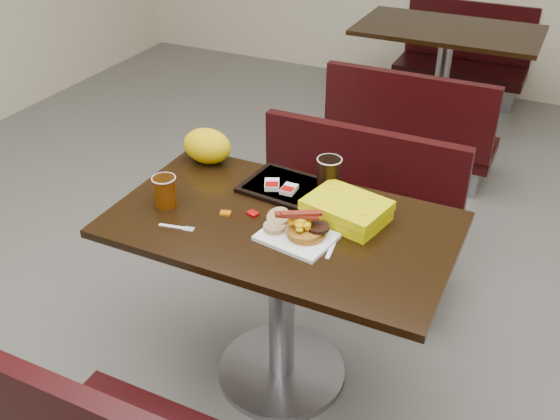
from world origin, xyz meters
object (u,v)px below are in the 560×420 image
at_px(pancake_stack, 307,232).
at_px(coffee_cup_far, 329,173).
at_px(platter, 297,237).
at_px(paper_bag, 207,146).
at_px(fork, 172,226).
at_px(table_near, 282,303).
at_px(hashbrown_sleeve_right, 289,189).
at_px(table_far, 441,82).
at_px(coffee_cup_near, 165,191).
at_px(hashbrown_sleeve_left, 272,185).
at_px(bench_far_s, 414,121).
at_px(knife, 333,244).
at_px(tray, 290,188).
at_px(bench_far_n, 462,54).
at_px(clamshell, 347,210).
at_px(bench_near_n, 346,217).

bearing_deg(pancake_stack, coffee_cup_far, 99.03).
xyz_separation_m(platter, paper_bag, (-0.56, 0.35, 0.06)).
bearing_deg(fork, table_near, 19.76).
bearing_deg(hashbrown_sleeve_right, table_near, -74.91).
distance_m(table_far, hashbrown_sleeve_right, 2.46).
distance_m(coffee_cup_near, paper_bag, 0.36).
height_order(hashbrown_sleeve_left, hashbrown_sleeve_right, hashbrown_sleeve_left).
height_order(table_near, table_far, same).
bearing_deg(platter, bench_far_s, 101.94).
distance_m(platter, hashbrown_sleeve_right, 0.29).
xyz_separation_m(table_far, pancake_stack, (0.12, -2.66, 0.40)).
bearing_deg(coffee_cup_near, hashbrown_sleeve_right, 34.14).
distance_m(fork, knife, 0.56).
relative_size(table_far, tray, 3.43).
bearing_deg(knife, paper_bag, -123.52).
xyz_separation_m(bench_far_s, coffee_cup_far, (0.07, -1.64, 0.47)).
relative_size(platter, paper_bag, 1.18).
xyz_separation_m(coffee_cup_near, fork, (0.10, -0.11, -0.05)).
relative_size(pancake_stack, tray, 0.36).
bearing_deg(paper_bag, platter, -32.26).
bearing_deg(tray, pancake_stack, -50.55).
xyz_separation_m(bench_far_n, knife, (0.21, -3.36, 0.39)).
bearing_deg(paper_bag, coffee_cup_far, -1.27).
bearing_deg(clamshell, bench_far_n, 106.11).
distance_m(hashbrown_sleeve_right, coffee_cup_far, 0.16).
height_order(bench_far_n, coffee_cup_far, coffee_cup_far).
bearing_deg(bench_far_s, coffee_cup_near, -102.14).
height_order(table_far, paper_bag, paper_bag).
distance_m(pancake_stack, fork, 0.47).
distance_m(hashbrown_sleeve_left, paper_bag, 0.36).
xyz_separation_m(bench_far_s, fork, (-0.33, -2.10, 0.39)).
bearing_deg(hashbrown_sleeve_left, table_near, -79.47).
bearing_deg(tray, paper_bag, 175.93).
distance_m(platter, coffee_cup_near, 0.52).
relative_size(knife, hashbrown_sleeve_left, 2.26).
bearing_deg(coffee_cup_near, platter, 0.73).
bearing_deg(bench_far_s, paper_bag, -105.93).
relative_size(pancake_stack, coffee_cup_near, 1.12).
xyz_separation_m(table_near, bench_near_n, (0.00, 0.70, -0.02)).
bearing_deg(clamshell, hashbrown_sleeve_right, 178.96).
distance_m(table_near, paper_bag, 0.70).
xyz_separation_m(hashbrown_sleeve_left, clamshell, (0.32, -0.06, 0.01)).
distance_m(tray, clamshell, 0.28).
xyz_separation_m(platter, tray, (-0.15, 0.28, 0.00)).
bearing_deg(bench_far_s, tray, -92.12).
relative_size(bench_far_s, tray, 2.86).
distance_m(table_far, hashbrown_sleeve_left, 2.46).
bearing_deg(fork, bench_far_s, 70.06).
bearing_deg(bench_far_s, fork, -98.90).
height_order(bench_far_n, tray, tray).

